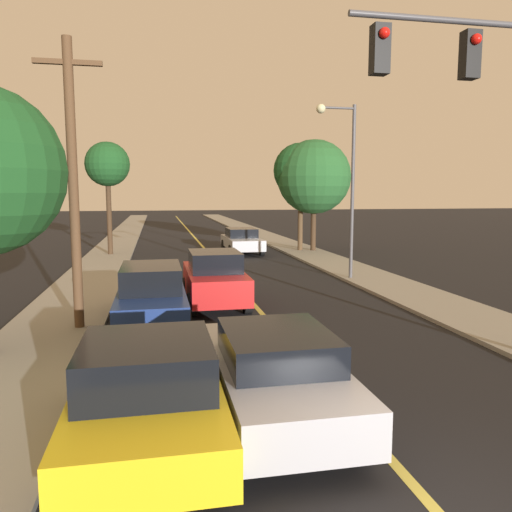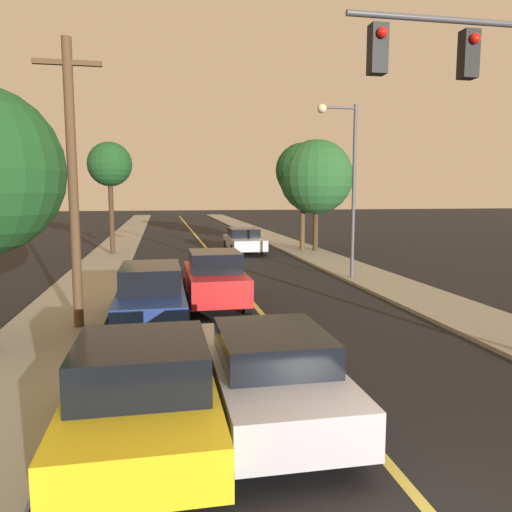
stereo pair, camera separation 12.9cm
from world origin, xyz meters
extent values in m
cube|color=black|center=(0.00, 36.00, 0.01)|extent=(8.70, 80.00, 0.01)
cube|color=#D1C14C|center=(0.00, 36.00, 0.01)|extent=(0.16, 76.00, 0.00)
cube|color=gray|center=(-5.60, 36.00, 0.06)|extent=(2.50, 80.00, 0.12)
cube|color=gray|center=(5.60, 36.00, 0.06)|extent=(2.50, 80.00, 0.12)
cube|color=#A5A8B2|center=(-1.22, 3.19, 0.67)|extent=(1.78, 4.38, 0.62)
cube|color=black|center=(-1.22, 3.02, 1.22)|extent=(1.57, 1.97, 0.47)
cylinder|color=black|center=(-2.06, 4.55, 0.36)|extent=(0.22, 0.73, 0.73)
cylinder|color=black|center=(-0.37, 4.55, 0.36)|extent=(0.22, 0.73, 0.73)
cylinder|color=black|center=(-2.06, 1.84, 0.36)|extent=(0.22, 0.73, 0.73)
cylinder|color=black|center=(-0.37, 1.84, 0.36)|extent=(0.22, 0.73, 0.73)
cube|color=red|center=(-1.22, 11.32, 0.73)|extent=(1.71, 4.32, 0.78)
cube|color=black|center=(-1.22, 11.15, 1.42)|extent=(1.50, 1.94, 0.60)
cylinder|color=black|center=(-2.03, 12.66, 0.34)|extent=(0.22, 0.68, 0.68)
cylinder|color=black|center=(-0.41, 12.66, 0.34)|extent=(0.22, 0.68, 0.68)
cylinder|color=black|center=(-2.03, 9.98, 0.34)|extent=(0.22, 0.68, 0.68)
cylinder|color=black|center=(-0.41, 9.98, 0.34)|extent=(0.22, 0.68, 0.68)
cube|color=gold|center=(-3.13, 2.61, 0.67)|extent=(1.93, 4.11, 0.60)
cube|color=black|center=(-3.13, 2.45, 1.27)|extent=(1.70, 1.85, 0.61)
cylinder|color=black|center=(-4.05, 3.88, 0.37)|extent=(0.22, 0.74, 0.74)
cylinder|color=black|center=(-2.22, 3.88, 0.37)|extent=(0.22, 0.74, 0.74)
cylinder|color=black|center=(-4.05, 1.34, 0.37)|extent=(0.22, 0.74, 0.74)
cylinder|color=black|center=(-2.22, 1.34, 0.37)|extent=(0.22, 0.74, 0.74)
cube|color=navy|center=(-3.13, 9.24, 0.69)|extent=(1.71, 5.00, 0.64)
cube|color=black|center=(-3.13, 9.04, 1.33)|extent=(1.51, 2.25, 0.64)
cylinder|color=black|center=(-3.95, 10.79, 0.37)|extent=(0.22, 0.75, 0.75)
cylinder|color=black|center=(-2.32, 10.79, 0.37)|extent=(0.22, 0.75, 0.75)
cylinder|color=black|center=(-3.95, 7.68, 0.37)|extent=(0.22, 0.75, 0.75)
cylinder|color=black|center=(-2.32, 7.68, 0.37)|extent=(0.22, 0.75, 0.75)
cube|color=#A5A8B2|center=(1.96, 24.78, 0.63)|extent=(1.86, 4.97, 0.60)
cube|color=black|center=(1.96, 24.97, 1.19)|extent=(1.64, 2.24, 0.52)
cylinder|color=black|center=(2.84, 23.24, 0.33)|extent=(0.22, 0.66, 0.66)
cylinder|color=black|center=(1.07, 23.24, 0.33)|extent=(0.22, 0.66, 0.66)
cylinder|color=black|center=(2.84, 26.32, 0.33)|extent=(0.22, 0.66, 0.66)
cylinder|color=black|center=(1.07, 26.32, 0.33)|extent=(0.22, 0.66, 0.66)
cylinder|color=#47474C|center=(2.67, 4.99, 6.77)|extent=(4.17, 0.12, 0.12)
cube|color=black|center=(3.08, 4.99, 6.16)|extent=(0.32, 0.28, 0.90)
sphere|color=red|center=(3.08, 4.81, 6.41)|extent=(0.20, 0.20, 0.20)
cube|color=black|center=(1.21, 4.99, 6.16)|extent=(0.32, 0.28, 0.90)
sphere|color=red|center=(1.21, 4.81, 6.41)|extent=(0.20, 0.20, 0.20)
cylinder|color=#47474C|center=(4.70, 14.72, 3.52)|extent=(0.14, 0.14, 6.80)
cylinder|color=#47474C|center=(4.02, 14.72, 6.77)|extent=(1.37, 0.09, 0.09)
sphere|color=beige|center=(3.33, 14.72, 6.72)|extent=(0.36, 0.36, 0.36)
cylinder|color=#513823|center=(-4.95, 8.97, 3.67)|extent=(0.24, 0.24, 7.10)
cube|color=#513823|center=(-4.95, 8.97, 6.62)|extent=(1.60, 0.12, 0.12)
cylinder|color=#3D2B1C|center=(-5.53, 24.76, 2.18)|extent=(0.27, 0.27, 4.12)
sphere|color=#19471E|center=(-5.53, 24.76, 5.10)|extent=(2.43, 2.43, 2.43)
cylinder|color=#3D2B1C|center=(6.19, 24.31, 1.53)|extent=(0.31, 0.31, 2.82)
sphere|color=#235628|center=(6.19, 24.31, 4.46)|extent=(4.34, 4.34, 4.34)
cylinder|color=#4C3823|center=(5.48, 24.64, 1.91)|extent=(0.30, 0.30, 3.59)
sphere|color=#19471E|center=(5.48, 24.64, 4.84)|extent=(3.24, 3.24, 3.24)
camera|label=1|loc=(-2.96, -4.07, 3.50)|focal=35.00mm
camera|label=2|loc=(-2.84, -4.10, 3.50)|focal=35.00mm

